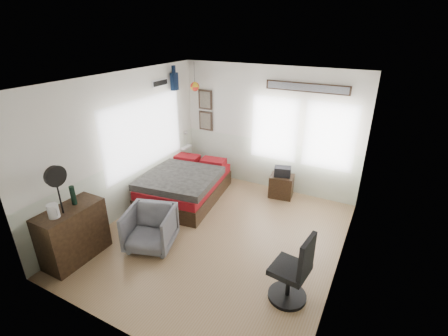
{
  "coord_description": "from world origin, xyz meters",
  "views": [
    {
      "loc": [
        2.31,
        -4.15,
        3.45
      ],
      "look_at": [
        -0.1,
        0.4,
        1.15
      ],
      "focal_mm": 26.0,
      "sensor_mm": 36.0,
      "label": 1
    }
  ],
  "objects_px": {
    "bed": "(185,185)",
    "armchair": "(150,228)",
    "nightstand": "(281,186)",
    "dresser": "(73,233)",
    "task_chair": "(294,275)"
  },
  "relations": [
    {
      "from": "bed",
      "to": "nightstand",
      "type": "xyz_separation_m",
      "value": [
        1.79,
        1.04,
        -0.07
      ]
    },
    {
      "from": "armchair",
      "to": "nightstand",
      "type": "height_order",
      "value": "armchair"
    },
    {
      "from": "bed",
      "to": "dresser",
      "type": "height_order",
      "value": "dresser"
    },
    {
      "from": "nightstand",
      "to": "task_chair",
      "type": "relative_size",
      "value": 0.46
    },
    {
      "from": "armchair",
      "to": "task_chair",
      "type": "bearing_deg",
      "value": -18.47
    },
    {
      "from": "dresser",
      "to": "nightstand",
      "type": "bearing_deg",
      "value": 57.24
    },
    {
      "from": "bed",
      "to": "armchair",
      "type": "bearing_deg",
      "value": -83.21
    },
    {
      "from": "armchair",
      "to": "nightstand",
      "type": "xyz_separation_m",
      "value": [
        1.36,
        2.68,
        -0.11
      ]
    },
    {
      "from": "nightstand",
      "to": "task_chair",
      "type": "distance_m",
      "value": 2.92
    },
    {
      "from": "bed",
      "to": "nightstand",
      "type": "distance_m",
      "value": 2.07
    },
    {
      "from": "bed",
      "to": "dresser",
      "type": "xyz_separation_m",
      "value": [
        -0.44,
        -2.43,
        0.14
      ]
    },
    {
      "from": "bed",
      "to": "task_chair",
      "type": "distance_m",
      "value": 3.32
    },
    {
      "from": "task_chair",
      "to": "dresser",
      "type": "bearing_deg",
      "value": -160.17
    },
    {
      "from": "dresser",
      "to": "nightstand",
      "type": "height_order",
      "value": "dresser"
    },
    {
      "from": "dresser",
      "to": "task_chair",
      "type": "bearing_deg",
      "value": 12.84
    }
  ]
}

